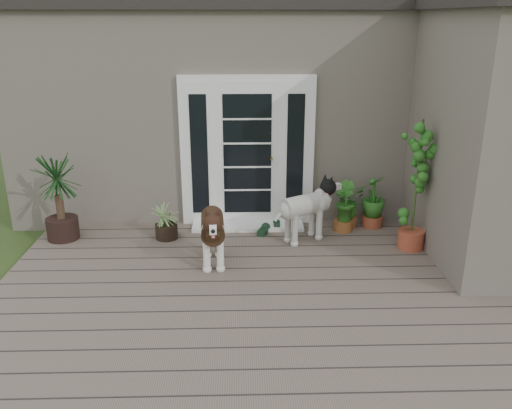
{
  "coord_description": "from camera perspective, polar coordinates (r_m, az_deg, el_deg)",
  "views": [
    {
      "loc": [
        -0.28,
        -4.79,
        3.01
      ],
      "look_at": [
        -0.1,
        1.75,
        0.7
      ],
      "focal_mm": 37.34,
      "sensor_mm": 36.0,
      "label": 1
    }
  ],
  "objects": [
    {
      "name": "herb_c",
      "position": [
        7.87,
        12.43,
        -0.15
      ],
      "size": [
        0.56,
        0.56,
        0.62
      ],
      "primitive_type": "imported",
      "rotation": [
        0.0,
        0.0,
        4.02
      ],
      "color": "#255E1B",
      "rests_on": "deck"
    },
    {
      "name": "white_dog",
      "position": [
        7.2,
        5.2,
        -1.09
      ],
      "size": [
        0.97,
        0.8,
        0.75
      ],
      "primitive_type": null,
      "rotation": [
        0.0,
        0.0,
        -1.03
      ],
      "color": "white",
      "rests_on": "deck"
    },
    {
      "name": "spider_plant",
      "position": [
        7.38,
        -9.63,
        -1.6
      ],
      "size": [
        0.67,
        0.67,
        0.55
      ],
      "primitive_type": null,
      "rotation": [
        0.0,
        0.0,
        -0.39
      ],
      "color": "#758E57",
      "rests_on": "deck"
    },
    {
      "name": "herb_a",
      "position": [
        7.8,
        9.9,
        -0.41
      ],
      "size": [
        0.6,
        0.6,
        0.56
      ],
      "primitive_type": "imported",
      "rotation": [
        0.0,
        0.0,
        0.54
      ],
      "color": "#2E631C",
      "rests_on": "deck"
    },
    {
      "name": "sapling",
      "position": [
        7.06,
        16.81,
        2.15
      ],
      "size": [
        0.61,
        0.61,
        1.78
      ],
      "primitive_type": null,
      "rotation": [
        0.0,
        0.0,
        0.18
      ],
      "color": "#17501A",
      "rests_on": "deck"
    },
    {
      "name": "house_main",
      "position": [
        9.56,
        0.12,
        10.66
      ],
      "size": [
        7.4,
        4.0,
        3.1
      ],
      "primitive_type": "cube",
      "color": "#665E54",
      "rests_on": "ground"
    },
    {
      "name": "yucca",
      "position": [
        7.64,
        -20.37,
        0.68
      ],
      "size": [
        0.98,
        0.98,
        1.18
      ],
      "primitive_type": null,
      "rotation": [
        0.0,
        0.0,
        0.23
      ],
      "color": "black",
      "rests_on": "deck"
    },
    {
      "name": "brindle_dog",
      "position": [
        6.5,
        -4.64,
        -3.39
      ],
      "size": [
        0.44,
        0.92,
        0.75
      ],
      "primitive_type": null,
      "rotation": [
        0.0,
        0.0,
        3.21
      ],
      "color": "#3F2817",
      "rests_on": "deck"
    },
    {
      "name": "herb_b",
      "position": [
        7.65,
        9.38,
        -0.94
      ],
      "size": [
        0.42,
        0.42,
        0.52
      ],
      "primitive_type": "imported",
      "rotation": [
        0.0,
        0.0,
        1.82
      ],
      "color": "#205B1A",
      "rests_on": "deck"
    },
    {
      "name": "clog_left",
      "position": [
        7.73,
        2.23,
        -2.18
      ],
      "size": [
        0.13,
        0.28,
        0.08
      ],
      "primitive_type": null,
      "rotation": [
        0.0,
        0.0,
        -0.02
      ],
      "color": "black",
      "rests_on": "deck"
    },
    {
      "name": "house_wing",
      "position": [
        7.2,
        24.82,
        5.95
      ],
      "size": [
        1.6,
        2.4,
        3.1
      ],
      "primitive_type": "cube",
      "color": "#665E54",
      "rests_on": "ground"
    },
    {
      "name": "door_step",
      "position": [
        7.74,
        -0.88,
        -2.28
      ],
      "size": [
        1.6,
        0.4,
        0.05
      ],
      "primitive_type": "cube",
      "color": "white",
      "rests_on": "deck"
    },
    {
      "name": "roof_main",
      "position": [
        9.45,
        0.12,
        20.6
      ],
      "size": [
        7.6,
        4.2,
        0.2
      ],
      "primitive_type": "cube",
      "color": "#2D2826",
      "rests_on": "house_main"
    },
    {
      "name": "clog_right",
      "position": [
        7.52,
        0.82,
        -2.75
      ],
      "size": [
        0.26,
        0.36,
        0.1
      ],
      "primitive_type": null,
      "rotation": [
        0.0,
        0.0,
        -0.35
      ],
      "color": "black",
      "rests_on": "deck"
    },
    {
      "name": "door_unit",
      "position": [
        7.61,
        -0.94,
        5.65
      ],
      "size": [
        1.9,
        0.14,
        2.15
      ],
      "primitive_type": "cube",
      "color": "white",
      "rests_on": "deck"
    },
    {
      "name": "deck",
      "position": [
        5.98,
        1.34,
        -10.14
      ],
      "size": [
        6.2,
        4.6,
        0.12
      ],
      "primitive_type": "cube",
      "color": "#6B5B4C",
      "rests_on": "ground"
    }
  ]
}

